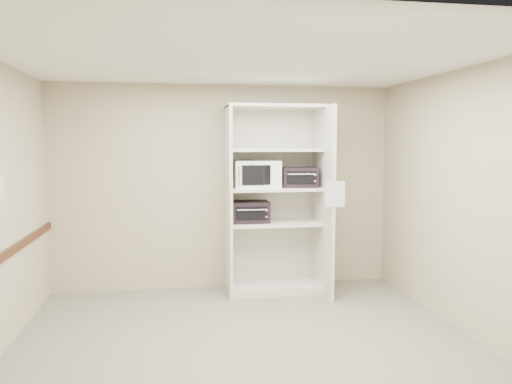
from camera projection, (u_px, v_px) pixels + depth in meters
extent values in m
cube|color=slate|center=(246.00, 345.00, 4.81)|extent=(4.50, 4.00, 0.01)
cube|color=white|center=(246.00, 59.00, 4.55)|extent=(4.50, 4.00, 0.01)
cube|color=tan|center=(224.00, 187.00, 6.64)|extent=(4.50, 0.02, 2.70)
cube|color=tan|center=(299.00, 252.00, 2.72)|extent=(4.50, 0.02, 2.70)
cube|color=tan|center=(466.00, 201.00, 5.05)|extent=(0.02, 4.00, 2.70)
cube|color=beige|center=(229.00, 201.00, 6.35)|extent=(0.04, 0.60, 2.40)
cube|color=beige|center=(323.00, 201.00, 6.40)|extent=(0.04, 0.90, 2.40)
cube|color=beige|center=(270.00, 198.00, 6.74)|extent=(1.24, 0.02, 2.40)
cube|color=beige|center=(274.00, 287.00, 6.58)|extent=(1.16, 0.56, 0.10)
cube|color=beige|center=(274.00, 223.00, 6.49)|extent=(1.16, 0.56, 0.04)
cube|color=beige|center=(274.00, 189.00, 6.45)|extent=(1.16, 0.56, 0.04)
cube|color=beige|center=(275.00, 150.00, 6.40)|extent=(1.16, 0.56, 0.04)
cube|color=beige|center=(275.00, 107.00, 6.35)|extent=(1.24, 0.60, 0.04)
cube|color=white|center=(257.00, 174.00, 6.39)|extent=(0.59, 0.46, 0.34)
cube|color=black|center=(300.00, 177.00, 6.44)|extent=(0.49, 0.39, 0.26)
cube|color=black|center=(250.00, 212.00, 6.43)|extent=(0.49, 0.38, 0.27)
cube|color=white|center=(335.00, 194.00, 5.94)|extent=(0.24, 0.01, 0.30)
cube|color=white|center=(1.00, 189.00, 4.58)|extent=(0.01, 0.17, 0.24)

